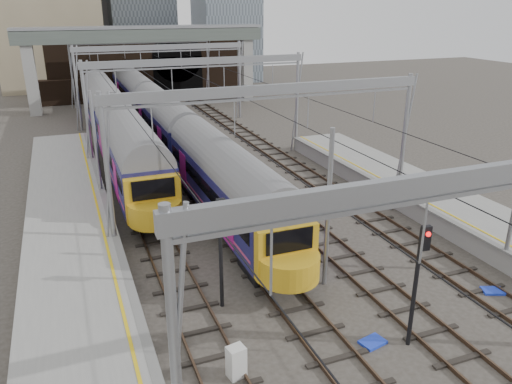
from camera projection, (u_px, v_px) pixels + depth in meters
name	position (u px, v px, depth m)	size (l,w,h in m)	color
ground	(348.00, 308.00, 20.18)	(160.00, 160.00, 0.00)	#38332D
platform_left	(79.00, 316.00, 18.69)	(4.32, 55.00, 1.12)	gray
tracks	(230.00, 188.00, 33.25)	(14.40, 80.00, 0.22)	#4C3828
overhead_line	(200.00, 76.00, 36.60)	(16.80, 80.00, 8.00)	gray
retaining_wall	(149.00, 64.00, 64.40)	(28.00, 2.75, 9.00)	black
overbridge	(144.00, 44.00, 57.72)	(28.00, 3.00, 9.25)	gray
train_main	(149.00, 106.00, 47.64)	(2.75, 63.62, 4.75)	black
train_second	(115.00, 124.00, 39.91)	(2.93, 33.88, 5.00)	black
signal_near_left	(221.00, 240.00, 19.19)	(0.35, 0.46, 4.76)	black
signal_near_centre	(418.00, 272.00, 16.90)	(0.36, 0.46, 4.76)	black
relay_cabinet	(236.00, 362.00, 16.27)	(0.57, 0.47, 1.13)	silver
equip_cover_a	(373.00, 342.00, 18.04)	(0.90, 0.64, 0.11)	blue
equip_cover_b	(291.00, 206.00, 30.29)	(0.90, 0.64, 0.11)	blue
equip_cover_c	(493.00, 291.00, 21.28)	(0.87, 0.61, 0.10)	blue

